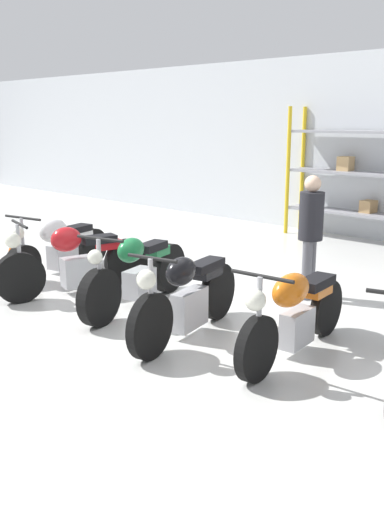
{
  "coord_description": "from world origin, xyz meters",
  "views": [
    {
      "loc": [
        4.6,
        -4.55,
        2.32
      ],
      "look_at": [
        0.0,
        0.4,
        0.7
      ],
      "focal_mm": 40.0,
      "sensor_mm": 36.0,
      "label": 1
    }
  ],
  "objects_px": {
    "motorcycle_orange": "(295,311)",
    "traffic_cone": "(14,250)",
    "motorcycle_green": "(137,274)",
    "motorcycle_black": "(187,296)",
    "person_browsing": "(311,227)",
    "motorcycle_white": "(59,246)",
    "motorcycle_red": "(75,261)"
  },
  "relations": [
    {
      "from": "motorcycle_green",
      "to": "motorcycle_black",
      "type": "xyz_separation_m",
      "value": [
        1.16,
        -0.31,
        0.03
      ]
    },
    {
      "from": "person_browsing",
      "to": "traffic_cone",
      "type": "height_order",
      "value": "person_browsing"
    },
    {
      "from": "motorcycle_green",
      "to": "motorcycle_red",
      "type": "bearing_deg",
      "value": -94.62
    },
    {
      "from": "motorcycle_black",
      "to": "motorcycle_orange",
      "type": "height_order",
      "value": "motorcycle_black"
    },
    {
      "from": "motorcycle_green",
      "to": "person_browsing",
      "type": "height_order",
      "value": "person_browsing"
    },
    {
      "from": "motorcycle_orange",
      "to": "motorcycle_red",
      "type": "bearing_deg",
      "value": -91.52
    },
    {
      "from": "motorcycle_white",
      "to": "motorcycle_black",
      "type": "height_order",
      "value": "motorcycle_black"
    },
    {
      "from": "motorcycle_white",
      "to": "motorcycle_red",
      "type": "bearing_deg",
      "value": 54.97
    },
    {
      "from": "motorcycle_black",
      "to": "person_browsing",
      "type": "xyz_separation_m",
      "value": [
        0.2,
        2.13,
        0.49
      ]
    },
    {
      "from": "motorcycle_red",
      "to": "person_browsing",
      "type": "bearing_deg",
      "value": 143.92
    },
    {
      "from": "motorcycle_orange",
      "to": "traffic_cone",
      "type": "xyz_separation_m",
      "value": [
        -5.3,
        -0.02,
        -0.2
      ]
    },
    {
      "from": "motorcycle_red",
      "to": "motorcycle_white",
      "type": "bearing_deg",
      "value": -99.45
    },
    {
      "from": "motorcycle_black",
      "to": "traffic_cone",
      "type": "distance_m",
      "value": 4.18
    },
    {
      "from": "motorcycle_orange",
      "to": "traffic_cone",
      "type": "bearing_deg",
      "value": -94.97
    },
    {
      "from": "motorcycle_white",
      "to": "motorcycle_orange",
      "type": "distance_m",
      "value": 4.42
    },
    {
      "from": "motorcycle_white",
      "to": "person_browsing",
      "type": "xyz_separation_m",
      "value": [
        3.48,
        1.53,
        0.53
      ]
    },
    {
      "from": "motorcycle_black",
      "to": "motorcycle_orange",
      "type": "distance_m",
      "value": 1.19
    },
    {
      "from": "motorcycle_black",
      "to": "traffic_cone",
      "type": "height_order",
      "value": "motorcycle_black"
    },
    {
      "from": "motorcycle_white",
      "to": "motorcycle_green",
      "type": "distance_m",
      "value": 2.13
    },
    {
      "from": "motorcycle_black",
      "to": "traffic_cone",
      "type": "relative_size",
      "value": 3.7
    },
    {
      "from": "motorcycle_orange",
      "to": "traffic_cone",
      "type": "distance_m",
      "value": 5.31
    },
    {
      "from": "motorcycle_white",
      "to": "traffic_cone",
      "type": "relative_size",
      "value": 3.73
    },
    {
      "from": "person_browsing",
      "to": "traffic_cone",
      "type": "relative_size",
      "value": 2.96
    },
    {
      "from": "motorcycle_green",
      "to": "traffic_cone",
      "type": "xyz_separation_m",
      "value": [
        -3.0,
        0.02,
        -0.16
      ]
    },
    {
      "from": "motorcycle_black",
      "to": "person_browsing",
      "type": "relative_size",
      "value": 1.25
    },
    {
      "from": "motorcycle_black",
      "to": "traffic_cone",
      "type": "xyz_separation_m",
      "value": [
        -4.16,
        0.33,
        -0.19
      ]
    },
    {
      "from": "motorcycle_white",
      "to": "motorcycle_orange",
      "type": "xyz_separation_m",
      "value": [
        4.41,
        -0.25,
        0.04
      ]
    },
    {
      "from": "motorcycle_green",
      "to": "motorcycle_black",
      "type": "distance_m",
      "value": 1.2
    },
    {
      "from": "motorcycle_red",
      "to": "traffic_cone",
      "type": "height_order",
      "value": "motorcycle_red"
    },
    {
      "from": "motorcycle_green",
      "to": "person_browsing",
      "type": "relative_size",
      "value": 1.33
    },
    {
      "from": "motorcycle_white",
      "to": "motorcycle_green",
      "type": "xyz_separation_m",
      "value": [
        2.11,
        -0.29,
        0.01
      ]
    },
    {
      "from": "motorcycle_green",
      "to": "person_browsing",
      "type": "bearing_deg",
      "value": 129.15
    }
  ]
}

